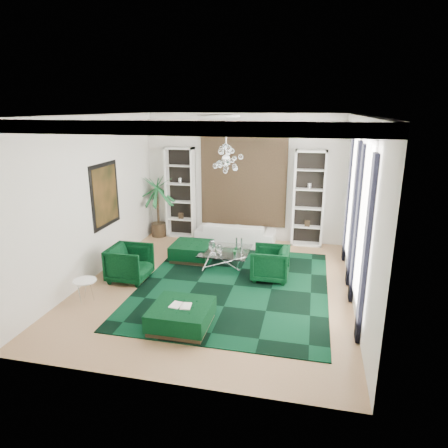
% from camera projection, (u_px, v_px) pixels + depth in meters
% --- Properties ---
extents(floor, '(6.00, 7.00, 0.02)m').
position_uv_depth(floor, '(216.00, 285.00, 9.24)').
color(floor, tan).
rests_on(floor, ground).
extents(ceiling, '(6.00, 7.00, 0.02)m').
position_uv_depth(ceiling, '(215.00, 114.00, 8.16)').
color(ceiling, white).
rests_on(ceiling, ground).
extents(wall_back, '(6.00, 0.02, 3.80)m').
position_uv_depth(wall_back, '(244.00, 178.00, 11.98)').
color(wall_back, silver).
rests_on(wall_back, ground).
extents(wall_front, '(6.00, 0.02, 3.80)m').
position_uv_depth(wall_front, '(155.00, 264.00, 5.41)').
color(wall_front, silver).
rests_on(wall_front, ground).
extents(wall_left, '(0.02, 7.00, 3.80)m').
position_uv_depth(wall_left, '(91.00, 198.00, 9.33)').
color(wall_left, silver).
rests_on(wall_left, ground).
extents(wall_right, '(0.02, 7.00, 3.80)m').
position_uv_depth(wall_right, '(360.00, 213.00, 8.07)').
color(wall_right, silver).
rests_on(wall_right, ground).
extents(crown_molding, '(6.00, 7.00, 0.18)m').
position_uv_depth(crown_molding, '(215.00, 120.00, 8.19)').
color(crown_molding, white).
rests_on(crown_molding, ceiling).
extents(ceiling_medallion, '(0.90, 0.90, 0.05)m').
position_uv_depth(ceiling_medallion, '(219.00, 116.00, 8.45)').
color(ceiling_medallion, white).
rests_on(ceiling_medallion, ceiling).
extents(tapestry, '(2.50, 0.06, 2.80)m').
position_uv_depth(tapestry, '(243.00, 178.00, 11.94)').
color(tapestry, black).
rests_on(tapestry, wall_back).
extents(shelving_left, '(0.90, 0.38, 2.80)m').
position_uv_depth(shelving_left, '(180.00, 193.00, 12.35)').
color(shelving_left, white).
rests_on(shelving_left, floor).
extents(shelving_right, '(0.90, 0.38, 2.80)m').
position_uv_depth(shelving_right, '(309.00, 199.00, 11.53)').
color(shelving_right, white).
rests_on(shelving_right, floor).
extents(painting, '(0.04, 1.30, 1.60)m').
position_uv_depth(painting, '(106.00, 195.00, 9.90)').
color(painting, black).
rests_on(painting, wall_left).
extents(window_near, '(0.03, 1.10, 2.90)m').
position_uv_depth(window_near, '(364.00, 225.00, 7.23)').
color(window_near, white).
rests_on(window_near, wall_right).
extents(curtain_near_a, '(0.07, 0.30, 3.25)m').
position_uv_depth(curtain_near_a, '(366.00, 252.00, 6.57)').
color(curtain_near_a, black).
rests_on(curtain_near_a, floor).
extents(curtain_near_b, '(0.07, 0.30, 3.25)m').
position_uv_depth(curtain_near_b, '(357.00, 226.00, 8.04)').
color(curtain_near_b, black).
rests_on(curtain_near_b, floor).
extents(window_far, '(0.03, 1.10, 2.90)m').
position_uv_depth(window_far, '(353.00, 197.00, 9.47)').
color(window_far, white).
rests_on(window_far, wall_right).
extents(curtain_far_a, '(0.07, 0.30, 3.25)m').
position_uv_depth(curtain_far_a, '(353.00, 215.00, 8.82)').
color(curtain_far_a, black).
rests_on(curtain_far_a, floor).
extents(curtain_far_b, '(0.07, 0.30, 3.25)m').
position_uv_depth(curtain_far_b, '(348.00, 200.00, 10.28)').
color(curtain_far_b, black).
rests_on(curtain_far_b, floor).
extents(rug, '(4.20, 5.00, 0.02)m').
position_uv_depth(rug, '(234.00, 286.00, 9.16)').
color(rug, black).
rests_on(rug, floor).
extents(sofa, '(2.30, 0.90, 0.67)m').
position_uv_depth(sofa, '(236.00, 234.00, 11.85)').
color(sofa, silver).
rests_on(sofa, floor).
extents(armchair_left, '(0.92, 0.90, 0.84)m').
position_uv_depth(armchair_left, '(130.00, 263.00, 9.39)').
color(armchair_left, black).
rests_on(armchair_left, floor).
extents(armchair_right, '(0.87, 0.85, 0.79)m').
position_uv_depth(armchair_right, '(270.00, 263.00, 9.43)').
color(armchair_right, black).
rests_on(armchair_right, floor).
extents(coffee_table, '(1.22, 1.22, 0.42)m').
position_uv_depth(coffee_table, '(226.00, 258.00, 10.30)').
color(coffee_table, white).
rests_on(coffee_table, floor).
extents(ottoman_side, '(1.01, 1.01, 0.45)m').
position_uv_depth(ottoman_side, '(192.00, 251.00, 10.72)').
color(ottoman_side, black).
rests_on(ottoman_side, floor).
extents(ottoman_front, '(1.08, 1.08, 0.43)m').
position_uv_depth(ottoman_front, '(181.00, 316.00, 7.40)').
color(ottoman_front, black).
rests_on(ottoman_front, floor).
extents(book, '(0.40, 0.26, 0.03)m').
position_uv_depth(book, '(181.00, 305.00, 7.34)').
color(book, white).
rests_on(book, ottoman_front).
extents(side_table, '(0.48, 0.48, 0.46)m').
position_uv_depth(side_table, '(86.00, 291.00, 8.41)').
color(side_table, white).
rests_on(side_table, floor).
extents(palm, '(1.59, 1.59, 2.55)m').
position_uv_depth(palm, '(157.00, 197.00, 12.38)').
color(palm, '#1F6B36').
rests_on(palm, floor).
extents(chandelier, '(0.78, 0.78, 0.70)m').
position_uv_depth(chandelier, '(226.00, 159.00, 8.73)').
color(chandelier, white).
rests_on(chandelier, ceiling).
extents(table_plant, '(0.12, 0.10, 0.22)m').
position_uv_depth(table_plant, '(235.00, 250.00, 9.91)').
color(table_plant, '#1F6B36').
rests_on(table_plant, coffee_table).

